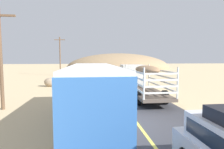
{
  "coord_description": "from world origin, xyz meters",
  "views": [
    {
      "loc": [
        -2.62,
        -10.07,
        3.62
      ],
      "look_at": [
        0.0,
        11.56,
        1.76
      ],
      "focal_mm": 30.05,
      "sensor_mm": 36.0,
      "label": 1
    }
  ],
  "objects_px": {
    "bus": "(93,92)",
    "boulder_near_shoulder": "(50,82)",
    "livestock_truck": "(137,77)",
    "car_far": "(109,71)",
    "power_pole_mid": "(60,55)",
    "power_pole_near": "(0,55)"
  },
  "relations": [
    {
      "from": "bus",
      "to": "livestock_truck",
      "type": "bearing_deg",
      "value": 60.05
    },
    {
      "from": "livestock_truck",
      "to": "power_pole_near",
      "type": "bearing_deg",
      "value": -157.34
    },
    {
      "from": "livestock_truck",
      "to": "car_far",
      "type": "height_order",
      "value": "livestock_truck"
    },
    {
      "from": "power_pole_mid",
      "to": "boulder_near_shoulder",
      "type": "xyz_separation_m",
      "value": [
        1.08,
        -15.99,
        -3.8
      ]
    },
    {
      "from": "livestock_truck",
      "to": "power_pole_mid",
      "type": "distance_m",
      "value": 25.02
    },
    {
      "from": "livestock_truck",
      "to": "power_pole_mid",
      "type": "relative_size",
      "value": 1.19
    },
    {
      "from": "bus",
      "to": "power_pole_near",
      "type": "xyz_separation_m",
      "value": [
        -6.32,
        3.47,
        2.12
      ]
    },
    {
      "from": "boulder_near_shoulder",
      "to": "power_pole_near",
      "type": "bearing_deg",
      "value": -95.63
    },
    {
      "from": "power_pole_near",
      "to": "power_pole_mid",
      "type": "xyz_separation_m",
      "value": [
        0.0,
        26.92,
        0.5
      ]
    },
    {
      "from": "car_far",
      "to": "power_pole_mid",
      "type": "bearing_deg",
      "value": 167.49
    },
    {
      "from": "livestock_truck",
      "to": "power_pole_mid",
      "type": "xyz_separation_m",
      "value": [
        -10.96,
        22.35,
        2.58
      ]
    },
    {
      "from": "livestock_truck",
      "to": "car_far",
      "type": "distance_m",
      "value": 20.1
    },
    {
      "from": "bus",
      "to": "car_far",
      "type": "xyz_separation_m",
      "value": [
        3.95,
        28.11,
        -0.66
      ]
    },
    {
      "from": "livestock_truck",
      "to": "power_pole_near",
      "type": "relative_size",
      "value": 1.35
    },
    {
      "from": "bus",
      "to": "power_pole_mid",
      "type": "xyz_separation_m",
      "value": [
        -6.32,
        30.39,
        2.62
      ]
    },
    {
      "from": "livestock_truck",
      "to": "boulder_near_shoulder",
      "type": "height_order",
      "value": "livestock_truck"
    },
    {
      "from": "livestock_truck",
      "to": "boulder_near_shoulder",
      "type": "bearing_deg",
      "value": 147.23
    },
    {
      "from": "power_pole_mid",
      "to": "power_pole_near",
      "type": "bearing_deg",
      "value": -90.0
    },
    {
      "from": "power_pole_near",
      "to": "boulder_near_shoulder",
      "type": "bearing_deg",
      "value": 84.37
    },
    {
      "from": "boulder_near_shoulder",
      "to": "car_far",
      "type": "bearing_deg",
      "value": 56.18
    },
    {
      "from": "bus",
      "to": "boulder_near_shoulder",
      "type": "bearing_deg",
      "value": 110.01
    },
    {
      "from": "livestock_truck",
      "to": "car_far",
      "type": "xyz_separation_m",
      "value": [
        -0.69,
        20.07,
        -0.7
      ]
    }
  ]
}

